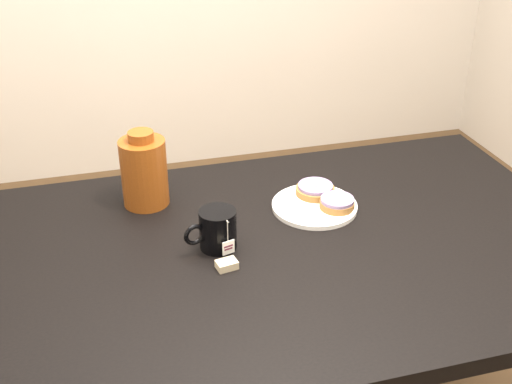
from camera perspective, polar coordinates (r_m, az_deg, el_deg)
table at (r=1.54m, az=3.45°, el=-7.08°), size 1.40×0.90×0.75m
plate at (r=1.63m, az=5.22°, el=-1.19°), size 0.22×0.22×0.02m
bagel_back at (r=1.67m, az=5.29°, el=0.22°), size 0.14×0.14×0.03m
bagel_front at (r=1.61m, az=7.22°, el=-0.97°), size 0.11×0.11×0.03m
mug at (r=1.45m, az=-3.49°, el=-3.32°), size 0.14×0.11×0.09m
teabag_pouch at (r=1.41m, az=-2.61°, el=-6.47°), size 0.05×0.04×0.02m
bagel_package at (r=1.63m, az=-9.92°, el=1.84°), size 0.13×0.13×0.20m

